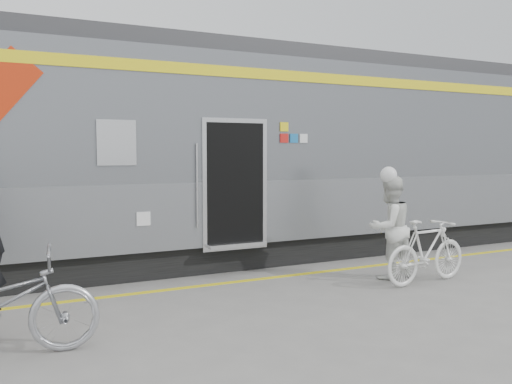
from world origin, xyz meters
TOP-DOWN VIEW (x-y plane):
  - ground at (0.00, 0.00)m, footprint 90.00×90.00m
  - train at (-1.87, 4.19)m, footprint 24.00×3.17m
  - safety_strip at (0.00, 2.15)m, footprint 24.00×0.12m
  - woman at (2.50, 1.28)m, footprint 0.89×0.72m
  - bicycle_right at (2.80, 0.73)m, footprint 1.76×0.64m
  - helmet_woman at (2.50, 1.28)m, footprint 0.27×0.27m

SIDE VIEW (x-z plane):
  - ground at x=0.00m, z-range 0.00..0.00m
  - safety_strip at x=0.00m, z-range 0.00..0.01m
  - bicycle_right at x=2.80m, z-range 0.00..1.04m
  - woman at x=2.50m, z-range 0.00..1.71m
  - helmet_woman at x=2.50m, z-range 1.71..1.98m
  - train at x=-1.87m, z-range 0.00..4.10m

